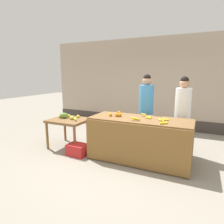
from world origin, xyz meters
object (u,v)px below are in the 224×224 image
(vendor_woman_blue_shirt, at_px, (146,112))
(produce_sack, at_px, (109,131))
(vendor_woman_white_shirt, at_px, (182,116))
(produce_crate, at_px, (77,150))

(vendor_woman_blue_shirt, xyz_separation_m, produce_sack, (-1.07, 0.17, -0.65))
(vendor_woman_white_shirt, height_order, produce_crate, vendor_woman_white_shirt)
(vendor_woman_white_shirt, distance_m, produce_sack, 2.00)
(produce_crate, bearing_deg, vendor_woman_white_shirt, 26.10)
(produce_crate, relative_size, produce_sack, 0.81)
(vendor_woman_blue_shirt, bearing_deg, produce_crate, -141.56)
(produce_sack, bearing_deg, produce_crate, -100.34)
(vendor_woman_white_shirt, relative_size, produce_sack, 3.26)
(produce_crate, bearing_deg, produce_sack, 79.66)
(vendor_woman_blue_shirt, relative_size, produce_crate, 4.14)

